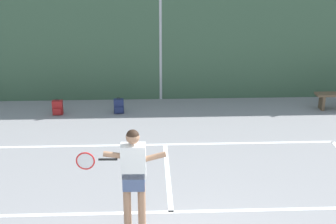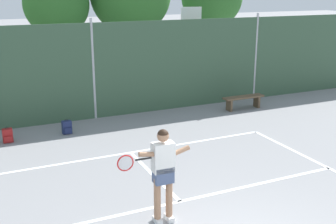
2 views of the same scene
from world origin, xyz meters
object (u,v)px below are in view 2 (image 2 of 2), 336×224
(backpack_navy, at_px, (67,128))
(courtside_bench, at_px, (243,99))
(tennis_player, at_px, (163,168))
(backpack_red, at_px, (8,136))
(basketball_hoop, at_px, (190,38))

(backpack_navy, bearing_deg, courtside_bench, 0.50)
(tennis_player, xyz_separation_m, backpack_red, (-2.28, 5.83, -0.92))
(basketball_hoop, xyz_separation_m, backpack_navy, (-5.74, -2.93, -2.12))
(basketball_hoop, bearing_deg, tennis_player, -120.35)
(basketball_hoop, xyz_separation_m, tennis_player, (-5.16, -8.82, -1.20))
(tennis_player, height_order, backpack_red, tennis_player)
(backpack_red, relative_size, courtside_bench, 0.29)
(backpack_red, distance_m, courtside_bench, 8.16)
(basketball_hoop, bearing_deg, backpack_navy, -152.93)
(basketball_hoop, relative_size, backpack_navy, 7.67)
(backpack_navy, height_order, courtside_bench, courtside_bench)
(tennis_player, xyz_separation_m, backpack_navy, (-0.57, 5.89, -0.92))
(courtside_bench, bearing_deg, tennis_player, -134.67)
(basketball_hoop, distance_m, backpack_red, 8.30)
(basketball_hoop, distance_m, courtside_bench, 3.55)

